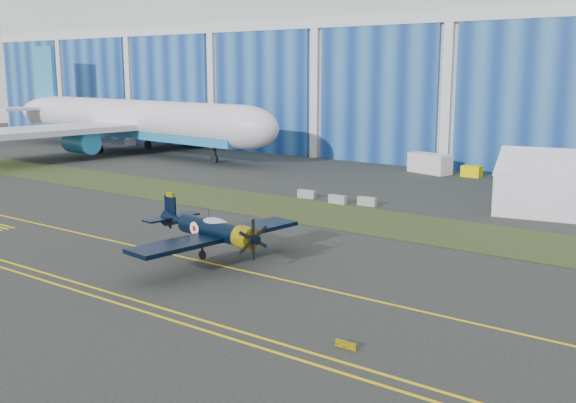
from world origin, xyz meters
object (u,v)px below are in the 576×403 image
Objects in this scene: warbird at (212,229)px; tent at (573,181)px; tug at (472,171)px; shipping_container at (430,163)px; jetliner at (133,77)px.

warbird is 36.94m from tent.
warbird is 6.11× the size of tug.
warbird is 49.84m from tug.
warbird reaches higher than tug.
tent is at bearing -18.65° from shipping_container.
shipping_container is at bearing 13.93° from jetliner.
jetliner is at bearing 150.87° from warbird.
warbird is at bearing -90.00° from tug.
warbird is 50.06m from shipping_container.
jetliner reaches higher than warbird.
jetliner is 12.83× the size of shipping_container.
tug is (-0.69, 49.80, -1.81)m from warbird.
tent is 6.11× the size of tug.
jetliner is (-56.76, 41.85, 10.01)m from warbird.
jetliner is 5.14× the size of tent.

